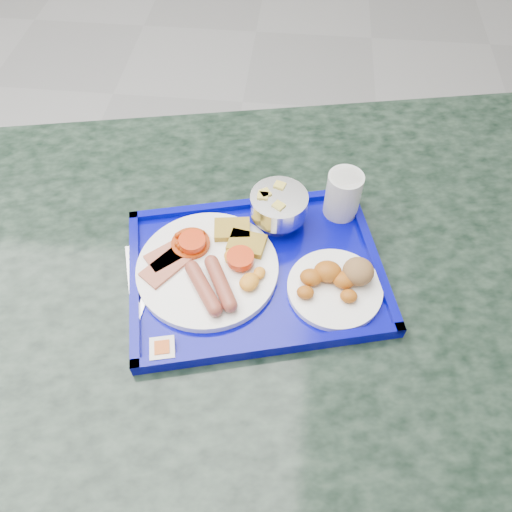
{
  "coord_description": "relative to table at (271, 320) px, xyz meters",
  "views": [
    {
      "loc": [
        0.95,
        -0.77,
        1.55
      ],
      "look_at": [
        0.9,
        -0.27,
        0.88
      ],
      "focal_mm": 35.0,
      "sensor_mm": 36.0,
      "label": 1
    }
  ],
  "objects": [
    {
      "name": "spoon",
      "position": [
        -0.21,
        -0.03,
        0.23
      ],
      "size": [
        0.03,
        0.16,
        0.01
      ],
      "rotation": [
        0.0,
        0.0,
        -0.05
      ],
      "color": "silver",
      "rests_on": "tray"
    },
    {
      "name": "juice_cup",
      "position": [
        0.12,
        0.12,
        0.27
      ],
      "size": [
        0.06,
        0.06,
        0.09
      ],
      "color": "silver",
      "rests_on": "tray"
    },
    {
      "name": "tray",
      "position": [
        -0.03,
        -0.03,
        0.22
      ],
      "size": [
        0.5,
        0.42,
        0.03
      ],
      "rotation": [
        0.0,
        0.0,
        0.25
      ],
      "color": "#030397",
      "rests_on": "table"
    },
    {
      "name": "bread_plate",
      "position": [
        0.11,
        -0.05,
        0.24
      ],
      "size": [
        0.16,
        0.16,
        0.05
      ],
      "rotation": [
        0.0,
        0.0,
        0.14
      ],
      "color": "white",
      "rests_on": "tray"
    },
    {
      "name": "jam_packet",
      "position": [
        -0.16,
        -0.2,
        0.23
      ],
      "size": [
        0.05,
        0.05,
        0.02
      ],
      "rotation": [
        0.0,
        0.0,
        0.23
      ],
      "color": "white",
      "rests_on": "tray"
    },
    {
      "name": "main_plate",
      "position": [
        -0.11,
        -0.04,
        0.24
      ],
      "size": [
        0.25,
        0.25,
        0.04
      ],
      "rotation": [
        0.0,
        0.0,
        0.44
      ],
      "color": "white",
      "rests_on": "tray"
    },
    {
      "name": "fruit_bowl",
      "position": [
        -0.0,
        0.08,
        0.27
      ],
      "size": [
        0.1,
        0.1,
        0.07
      ],
      "color": "silver",
      "rests_on": "tray"
    },
    {
      "name": "table",
      "position": [
        0.0,
        0.0,
        0.0
      ],
      "size": [
        1.47,
        1.13,
        0.82
      ],
      "rotation": [
        0.0,
        0.0,
        0.21
      ],
      "color": "slate",
      "rests_on": "floor"
    },
    {
      "name": "knife",
      "position": [
        -0.24,
        -0.08,
        0.23
      ],
      "size": [
        0.06,
        0.15,
        0.0
      ],
      "primitive_type": "cube",
      "rotation": [
        0.0,
        0.0,
        0.32
      ],
      "color": "silver",
      "rests_on": "tray"
    },
    {
      "name": "floor",
      "position": [
        -0.93,
        0.24,
        -0.61
      ],
      "size": [
        6.0,
        6.0,
        0.0
      ],
      "primitive_type": "plane",
      "color": "gray",
      "rests_on": "ground"
    }
  ]
}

